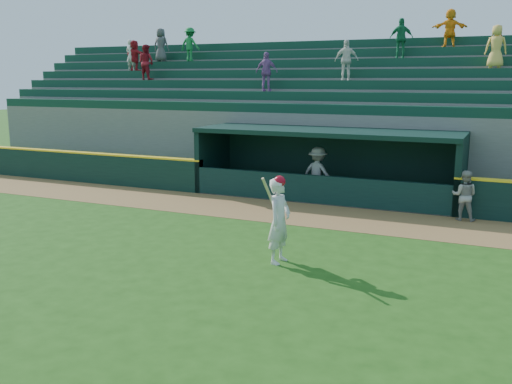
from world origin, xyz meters
TOP-DOWN VIEW (x-y plane):
  - ground at (0.00, 0.00)m, footprint 120.00×120.00m
  - warning_track at (0.00, 4.90)m, footprint 40.00×3.00m
  - field_wall_left at (-12.25, 6.55)m, footprint 15.50×0.30m
  - wall_stripe_left at (-12.25, 6.55)m, footprint 15.50×0.32m
  - dugout_player_front at (4.85, 6.15)m, footprint 0.75×0.59m
  - dugout_player_inside at (-0.20, 7.36)m, footprint 1.32×0.93m
  - dugout at (0.00, 8.00)m, footprint 9.40×2.80m
  - stands at (-0.00, 12.57)m, footprint 34.50×6.25m
  - batter_at_plate at (1.28, 0.07)m, footprint 0.54×0.87m

SIDE VIEW (x-z plane):
  - ground at x=0.00m, z-range 0.00..0.00m
  - warning_track at x=0.00m, z-range 0.00..0.01m
  - field_wall_left at x=-12.25m, z-range 0.00..1.20m
  - dugout_player_front at x=4.85m, z-range 0.00..1.53m
  - dugout_player_inside at x=-0.20m, z-range 0.00..1.86m
  - batter_at_plate at x=1.28m, z-range -0.01..2.07m
  - wall_stripe_left at x=-12.25m, z-range 1.20..1.26m
  - dugout at x=0.00m, z-range 0.13..2.59m
  - stands at x=0.00m, z-range -1.40..6.22m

